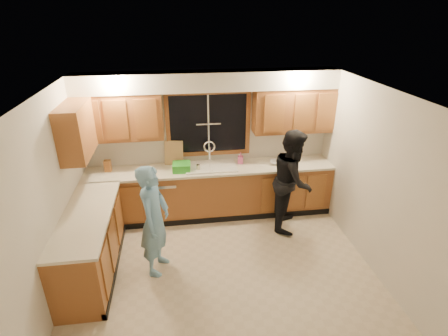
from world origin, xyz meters
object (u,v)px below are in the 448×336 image
object	(u,v)px
dishwasher	(163,197)
stove	(81,272)
woman	(293,180)
bowl	(276,162)
sink	(211,170)
knife_block	(108,166)
dish_crate	(182,167)
soap_bottle	(241,158)
man	(154,220)

from	to	relation	value
dishwasher	stove	size ratio (longest dim) A/B	0.91
dishwasher	woman	size ratio (longest dim) A/B	0.48
woman	bowl	size ratio (longest dim) A/B	7.81
sink	stove	world-z (taller)	sink
knife_block	dish_crate	distance (m)	1.22
soap_bottle	sink	bearing A→B (deg)	-170.22
woman	knife_block	size ratio (longest dim) A/B	8.73
sink	stove	distance (m)	2.60
stove	dish_crate	bearing A→B (deg)	53.31
stove	bowl	xyz separation A→B (m)	(2.94, 1.80, 0.50)
sink	woman	world-z (taller)	woman
stove	knife_block	size ratio (longest dim) A/B	4.63
knife_block	bowl	xyz separation A→B (m)	(2.85, -0.10, -0.07)
knife_block	sink	bearing A→B (deg)	1.40
dishwasher	soap_bottle	bearing A→B (deg)	4.39
dishwasher	stove	distance (m)	2.04
stove	man	world-z (taller)	man
soap_bottle	man	bearing A→B (deg)	-134.97
sink	woman	distance (m)	1.38
man	soap_bottle	size ratio (longest dim) A/B	8.07
woman	bowl	xyz separation A→B (m)	(-0.13, 0.51, 0.10)
woman	man	bearing A→B (deg)	132.43
stove	woman	world-z (taller)	woman
sink	bowl	xyz separation A→B (m)	(1.14, -0.02, 0.08)
knife_block	dishwasher	bearing A→B (deg)	-2.21
soap_bottle	bowl	size ratio (longest dim) A/B	0.91
dish_crate	dishwasher	bearing A→B (deg)	170.76
man	bowl	size ratio (longest dim) A/B	7.37
woman	dish_crate	size ratio (longest dim) A/B	5.82
sink	woman	size ratio (longest dim) A/B	0.51
man	knife_block	xyz separation A→B (m)	(-0.80, 1.42, 0.22)
woman	dish_crate	distance (m)	1.84
stove	soap_bottle	world-z (taller)	soap_bottle
stove	soap_bottle	bearing A→B (deg)	39.43
dishwasher	dish_crate	distance (m)	0.68
stove	bowl	size ratio (longest dim) A/B	4.14
soap_bottle	stove	bearing A→B (deg)	-140.57
bowl	dish_crate	bearing A→B (deg)	-178.32
dish_crate	bowl	bearing A→B (deg)	1.68
dishwasher	stove	world-z (taller)	stove
dish_crate	soap_bottle	bearing A→B (deg)	9.09
bowl	stove	bearing A→B (deg)	-148.56
dishwasher	bowl	size ratio (longest dim) A/B	3.77
dish_crate	bowl	size ratio (longest dim) A/B	1.34
sink	knife_block	world-z (taller)	sink
stove	knife_block	world-z (taller)	knife_block
knife_block	soap_bottle	world-z (taller)	soap_bottle
dishwasher	dish_crate	world-z (taller)	dish_crate
dishwasher	soap_bottle	world-z (taller)	soap_bottle
dishwasher	knife_block	distance (m)	1.05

